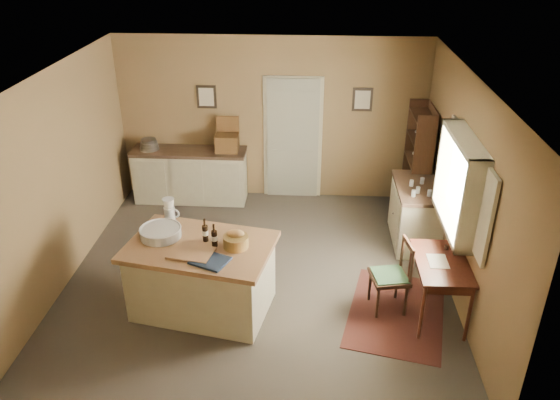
{
  "coord_description": "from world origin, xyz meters",
  "views": [
    {
      "loc": [
        0.66,
        -6.0,
        4.27
      ],
      "look_at": [
        0.29,
        0.03,
        1.15
      ],
      "focal_mm": 35.0,
      "sensor_mm": 36.0,
      "label": 1
    }
  ],
  "objects_px": {
    "writing_desk": "(441,268)",
    "right_cabinet": "(415,214)",
    "sideboard": "(191,174)",
    "shelving_unit": "(420,163)",
    "work_island": "(201,275)",
    "desk_chair": "(389,277)"
  },
  "relations": [
    {
      "from": "sideboard",
      "to": "shelving_unit",
      "type": "xyz_separation_m",
      "value": [
        3.69,
        -0.32,
        0.42
      ]
    },
    {
      "from": "desk_chair",
      "to": "right_cabinet",
      "type": "relative_size",
      "value": 0.81
    },
    {
      "from": "desk_chair",
      "to": "sideboard",
      "type": "bearing_deg",
      "value": 126.72
    },
    {
      "from": "right_cabinet",
      "to": "shelving_unit",
      "type": "xyz_separation_m",
      "value": [
        0.15,
        0.81,
        0.45
      ]
    },
    {
      "from": "work_island",
      "to": "desk_chair",
      "type": "distance_m",
      "value": 2.25
    },
    {
      "from": "desk_chair",
      "to": "shelving_unit",
      "type": "xyz_separation_m",
      "value": [
        0.71,
        2.43,
        0.45
      ]
    },
    {
      "from": "writing_desk",
      "to": "shelving_unit",
      "type": "xyz_separation_m",
      "value": [
        0.15,
        2.52,
        0.23
      ]
    },
    {
      "from": "shelving_unit",
      "to": "sideboard",
      "type": "bearing_deg",
      "value": 174.97
    },
    {
      "from": "work_island",
      "to": "desk_chair",
      "type": "relative_size",
      "value": 2.03
    },
    {
      "from": "writing_desk",
      "to": "right_cabinet",
      "type": "xyz_separation_m",
      "value": [
        -0.0,
        1.71,
        -0.22
      ]
    },
    {
      "from": "shelving_unit",
      "to": "writing_desk",
      "type": "bearing_deg",
      "value": -93.36
    },
    {
      "from": "right_cabinet",
      "to": "shelving_unit",
      "type": "distance_m",
      "value": 0.94
    },
    {
      "from": "writing_desk",
      "to": "right_cabinet",
      "type": "distance_m",
      "value": 1.73
    },
    {
      "from": "sideboard",
      "to": "right_cabinet",
      "type": "relative_size",
      "value": 1.67
    },
    {
      "from": "shelving_unit",
      "to": "work_island",
      "type": "bearing_deg",
      "value": -139.17
    },
    {
      "from": "work_island",
      "to": "shelving_unit",
      "type": "bearing_deg",
      "value": 51.8
    },
    {
      "from": "sideboard",
      "to": "shelving_unit",
      "type": "distance_m",
      "value": 3.73
    },
    {
      "from": "sideboard",
      "to": "writing_desk",
      "type": "height_order",
      "value": "sideboard"
    },
    {
      "from": "sideboard",
      "to": "writing_desk",
      "type": "distance_m",
      "value": 4.55
    },
    {
      "from": "desk_chair",
      "to": "shelving_unit",
      "type": "height_order",
      "value": "shelving_unit"
    },
    {
      "from": "right_cabinet",
      "to": "writing_desk",
      "type": "bearing_deg",
      "value": -89.99
    },
    {
      "from": "writing_desk",
      "to": "desk_chair",
      "type": "bearing_deg",
      "value": 170.7
    }
  ]
}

